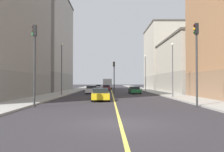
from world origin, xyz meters
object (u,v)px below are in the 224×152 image
at_px(car_silver, 98,87).
at_px(box_truck, 107,84).
at_px(car_yellow, 100,95).
at_px(car_white, 92,90).
at_px(building_left_far, 166,58).
at_px(street_lamp_left_far, 146,69).
at_px(building_right_midblock, 43,42).
at_px(street_lamp_right_near, 62,64).
at_px(traffic_light_right_near, 34,55).
at_px(traffic_light_median_far, 114,73).
at_px(car_green, 135,90).
at_px(building_left_mid, 192,66).
at_px(street_lamp_left_near, 173,64).
at_px(traffic_light_left_near, 196,54).
at_px(car_maroon, 106,88).

height_order(car_silver, box_truck, box_truck).
relative_size(car_yellow, car_white, 1.04).
bearing_deg(car_silver, car_yellow, -87.36).
xyz_separation_m(building_left_far, street_lamp_left_far, (-8.46, -17.08, -4.21)).
bearing_deg(building_right_midblock, street_lamp_right_near, -69.27).
xyz_separation_m(building_left_far, traffic_light_right_near, (-22.69, -53.78, -4.81)).
distance_m(building_right_midblock, traffic_light_right_near, 41.34).
xyz_separation_m(building_right_midblock, traffic_light_right_near, (9.45, -39.62, -7.10)).
distance_m(street_lamp_left_far, box_truck, 17.27).
height_order(building_right_midblock, street_lamp_left_far, building_right_midblock).
height_order(traffic_light_median_far, car_white, traffic_light_median_far).
height_order(traffic_light_right_near, box_truck, traffic_light_right_near).
xyz_separation_m(traffic_light_right_near, car_green, (10.53, 24.10, -3.65)).
relative_size(building_left_mid, car_yellow, 4.89).
relative_size(building_right_midblock, street_lamp_left_near, 3.64).
relative_size(traffic_light_left_near, street_lamp_right_near, 0.89).
height_order(car_yellow, car_maroon, car_yellow).
relative_size(building_left_far, traffic_light_median_far, 3.29).
bearing_deg(traffic_light_left_near, street_lamp_right_near, 129.44).
bearing_deg(traffic_light_right_near, street_lamp_right_near, 93.26).
xyz_separation_m(building_right_midblock, street_lamp_right_near, (8.46, -22.35, -6.59)).
xyz_separation_m(street_lamp_left_far, car_white, (-11.25, -12.22, -4.18)).
distance_m(building_left_far, street_lamp_left_far, 19.52).
distance_m(car_yellow, car_white, 17.27).
bearing_deg(car_green, car_white, 177.18).
bearing_deg(box_truck, traffic_light_median_far, -86.91).
bearing_deg(car_silver, box_truck, -71.17).
relative_size(building_right_midblock, street_lamp_left_far, 3.20).
height_order(street_lamp_left_near, car_yellow, street_lamp_left_near).
bearing_deg(traffic_light_median_far, traffic_light_left_near, -76.48).
distance_m(traffic_light_left_near, box_truck, 51.92).
distance_m(building_left_mid, car_maroon, 21.31).
xyz_separation_m(building_left_far, car_white, (-19.71, -29.30, -8.40)).
distance_m(traffic_light_left_near, car_maroon, 42.85).
relative_size(building_right_midblock, traffic_light_left_near, 3.69).
relative_size(street_lamp_right_near, street_lamp_left_far, 0.98).
height_order(building_left_far, building_right_midblock, building_right_midblock).
bearing_deg(building_left_mid, building_left_far, 90.00).
xyz_separation_m(car_maroon, box_truck, (0.24, 9.33, 0.91)).
distance_m(building_left_mid, building_right_midblock, 33.95).
distance_m(car_white, box_truck, 26.95).
height_order(building_left_mid, traffic_light_right_near, building_left_mid).
distance_m(street_lamp_left_near, car_maroon, 31.40).
bearing_deg(building_left_far, car_white, -123.93).
height_order(street_lamp_left_near, street_lamp_right_near, street_lamp_right_near).
xyz_separation_m(building_right_midblock, traffic_light_left_near, (22.66, -39.62, -7.01)).
xyz_separation_m(traffic_light_right_near, car_maroon, (5.36, 41.96, -3.62)).
distance_m(street_lamp_left_far, car_maroon, 11.14).
bearing_deg(traffic_light_right_near, traffic_light_median_far, 75.01).
xyz_separation_m(traffic_light_left_near, car_green, (-2.69, 24.10, -3.75)).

